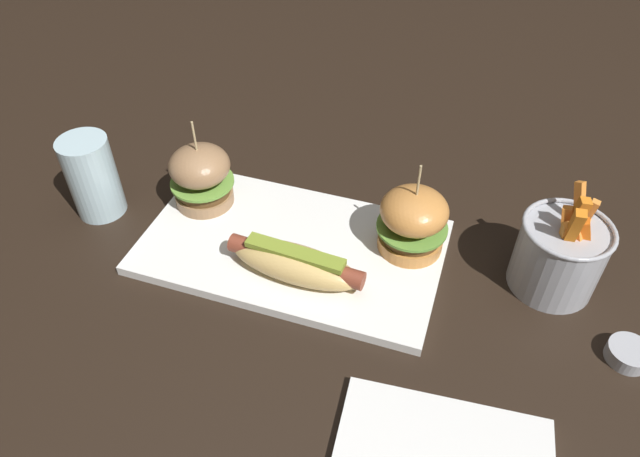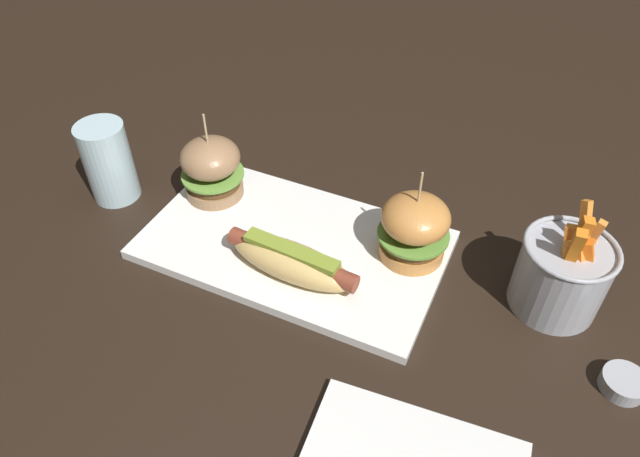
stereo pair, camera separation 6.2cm
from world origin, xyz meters
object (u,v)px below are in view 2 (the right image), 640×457
slider_right (414,228)px  sauce_ramekin (624,383)px  hot_dog (292,261)px  water_glass (108,162)px  platter_main (293,245)px  slider_left (212,168)px  fries_bucket (562,274)px

slider_right → sauce_ramekin: bearing=-17.7°
hot_dog → sauce_ramekin: (0.41, 0.01, -0.03)m
hot_dog → water_glass: (-0.32, 0.04, 0.02)m
platter_main → slider_right: size_ratio=2.99×
platter_main → slider_left: size_ratio=2.97×
hot_dog → water_glass: water_glass is taller
platter_main → sauce_ramekin: size_ratio=8.17×
slider_left → hot_dog: bearing=-28.4°
slider_left → slider_right: (0.31, 0.00, -0.00)m
sauce_ramekin → fries_bucket: bearing=134.2°
hot_dog → slider_left: slider_left is taller
slider_right → fries_bucket: slider_right is taller
slider_right → fries_bucket: size_ratio=0.93×
hot_dog → slider_left: (-0.18, 0.10, 0.02)m
water_glass → sauce_ramekin: bearing=-2.6°
sauce_ramekin → water_glass: size_ratio=0.41×
platter_main → sauce_ramekin: bearing=-5.6°
water_glass → platter_main: bearing=1.7°
hot_dog → fries_bucket: (0.31, 0.10, 0.02)m
fries_bucket → water_glass: bearing=-174.6°
hot_dog → platter_main: bearing=115.6°
fries_bucket → sauce_ramekin: size_ratio=2.93×
hot_dog → slider_right: slider_right is taller
hot_dog → slider_right: 0.16m
platter_main → slider_right: 0.17m
sauce_ramekin → water_glass: (-0.73, 0.03, 0.05)m
hot_dog → water_glass: size_ratio=1.50×
slider_right → slider_left: bearing=-179.4°
platter_main → sauce_ramekin: sauce_ramekin is taller
hot_dog → fries_bucket: 0.33m
slider_right → hot_dog: bearing=-142.1°
water_glass → slider_left: bearing=19.7°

